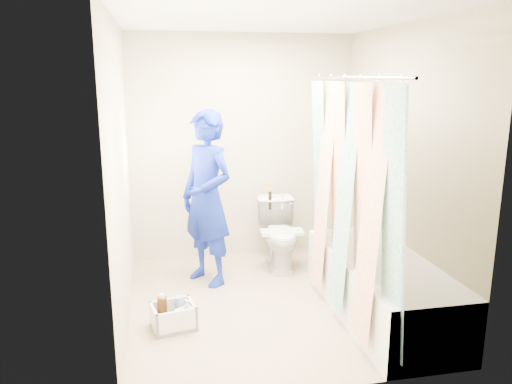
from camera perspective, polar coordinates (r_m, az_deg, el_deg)
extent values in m
plane|color=gray|center=(4.54, 1.49, -12.49)|extent=(2.60, 2.60, 0.00)
cube|color=white|center=(4.11, 1.70, 19.25)|extent=(2.40, 2.60, 0.02)
cube|color=#B3AA8A|center=(5.42, -1.47, 5.06)|extent=(2.40, 0.02, 2.40)
cube|color=#B3AA8A|center=(2.94, 7.22, -2.02)|extent=(2.40, 0.02, 2.40)
cube|color=#B3AA8A|center=(4.07, -15.13, 1.89)|extent=(0.02, 2.60, 2.40)
cube|color=#B3AA8A|center=(4.58, 16.42, 3.02)|extent=(0.02, 2.60, 2.40)
cube|color=white|center=(4.33, 14.03, -10.58)|extent=(0.70, 1.75, 0.50)
cube|color=silver|center=(4.25, 14.19, -7.99)|extent=(0.58, 1.63, 0.06)
cylinder|color=silver|center=(3.84, 10.90, 12.73)|extent=(0.02, 1.90, 0.02)
cube|color=white|center=(3.95, 10.32, -0.87)|extent=(0.06, 1.75, 1.80)
imported|color=white|center=(5.22, 2.74, -4.85)|extent=(0.44, 0.71, 0.70)
cube|color=silver|center=(5.09, 2.97, -4.59)|extent=(0.44, 0.21, 0.03)
cylinder|color=black|center=(5.29, 1.61, -0.93)|extent=(0.03, 0.03, 0.21)
cylinder|color=orange|center=(5.27, 1.62, 0.25)|extent=(0.06, 0.06, 0.03)
cylinder|color=silver|center=(5.32, 3.01, -1.08)|extent=(0.03, 0.03, 0.17)
imported|color=#0F2E9B|center=(4.73, -5.63, -0.75)|extent=(0.68, 0.73, 1.66)
cube|color=silver|center=(4.17, -9.37, -14.86)|extent=(0.38, 0.33, 0.03)
cube|color=silver|center=(4.11, -11.57, -14.13)|extent=(0.07, 0.26, 0.20)
cube|color=silver|center=(4.16, -7.29, -13.54)|extent=(0.07, 0.26, 0.20)
cube|color=silver|center=(4.03, -8.99, -14.59)|extent=(0.33, 0.09, 0.20)
cube|color=silver|center=(4.24, -9.81, -13.14)|extent=(0.33, 0.09, 0.20)
cylinder|color=#3B210B|center=(4.14, -10.65, -13.18)|extent=(0.08, 0.08, 0.22)
cylinder|color=silver|center=(4.18, -8.70, -12.99)|extent=(0.07, 0.07, 0.20)
cylinder|color=beige|center=(4.09, -8.92, -14.07)|extent=(0.05, 0.05, 0.14)
cylinder|color=#3B210B|center=(4.08, -10.26, -14.81)|extent=(0.07, 0.07, 0.07)
cylinder|color=gold|center=(4.06, -10.28, -14.31)|extent=(0.07, 0.07, 0.01)
imported|color=silver|center=(4.10, -7.89, -13.43)|extent=(0.13, 0.13, 0.21)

